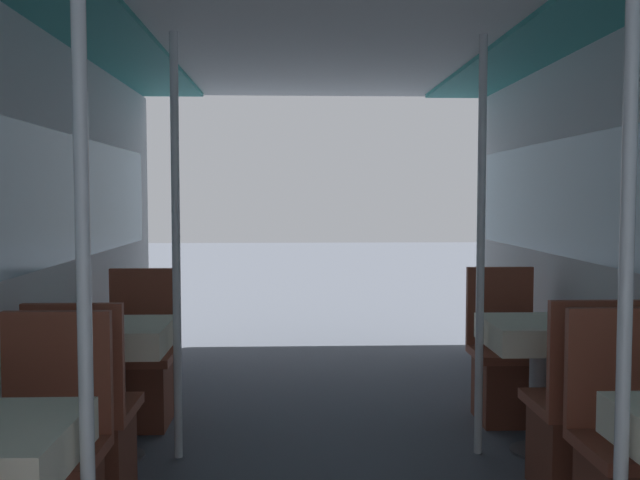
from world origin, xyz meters
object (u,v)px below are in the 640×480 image
dining_table_left_1 (116,344)px  support_pole_right_0 (626,287)px  support_pole_left_0 (84,290)px  chair_left_near_1 (87,441)px  chair_left_far_1 (140,378)px  support_pole_right_1 (481,247)px  support_pole_left_1 (176,248)px  chair_right_near_1 (579,435)px  chair_right_far_1 (506,374)px  dining_table_right_1 (538,341)px

dining_table_left_1 → support_pole_right_0: bearing=-40.5°
support_pole_left_0 → chair_left_near_1: 1.42m
chair_left_far_1 → support_pole_right_1: 2.18m
support_pole_left_0 → support_pole_right_0: same height
support_pole_left_1 → chair_right_near_1: bearing=-16.1°
chair_left_near_1 → support_pole_right_1: 2.18m
chair_left_far_1 → chair_right_near_1: size_ratio=1.00×
dining_table_left_1 → support_pole_left_1: support_pole_left_1 is taller
dining_table_left_1 → chair_left_far_1: bearing=90.0°
support_pole_left_0 → chair_left_far_1: bearing=98.3°
support_pole_left_1 → support_pole_right_1: size_ratio=1.00×
chair_right_far_1 → support_pole_right_0: bearing=81.7°
chair_left_far_1 → dining_table_right_1: size_ratio=1.30×
dining_table_left_1 → chair_right_near_1: bearing=-13.9°
support_pole_left_0 → chair_right_near_1: size_ratio=2.38×
chair_left_far_1 → support_pole_right_0: bearing=131.2°
dining_table_right_1 → support_pole_right_1: 0.60m
support_pole_left_0 → dining_table_right_1: size_ratio=3.10×
chair_left_far_1 → chair_right_far_1: size_ratio=1.00×
dining_table_right_1 → support_pole_left_1: bearing=180.0°
support_pole_left_1 → support_pole_left_0: bearing=-90.0°
support_pole_left_1 → chair_right_near_1: size_ratio=2.38×
dining_table_left_1 → support_pole_right_1: size_ratio=0.32×
chair_left_near_1 → support_pole_right_1: size_ratio=0.42×
support_pole_right_0 → chair_right_near_1: 1.42m
dining_table_right_1 → chair_right_far_1: size_ratio=0.77×
chair_left_far_1 → support_pole_left_1: 1.05m
support_pole_right_1 → dining_table_left_1: bearing=180.0°
chair_right_near_1 → support_pole_right_1: (-0.32, 0.56, 0.83)m
chair_left_near_1 → chair_right_near_1: (2.26, 0.00, 0.00)m
support_pole_left_1 → chair_right_far_1: bearing=16.1°
dining_table_left_1 → dining_table_right_1: 2.26m
chair_left_near_1 → chair_right_far_1: same height
support_pole_left_1 → dining_table_right_1: size_ratio=3.10×
chair_left_near_1 → chair_right_far_1: size_ratio=1.00×
support_pole_left_0 → support_pole_left_1: bearing=90.0°
chair_left_near_1 → chair_right_far_1: 2.52m
support_pole_left_0 → chair_left_far_1: (-0.32, 2.22, -0.83)m
dining_table_right_1 → chair_right_far_1: bearing=90.0°
chair_right_near_1 → chair_right_far_1: same height
support_pole_left_0 → dining_table_left_1: support_pole_left_0 is taller
support_pole_right_0 → chair_right_far_1: support_pole_right_0 is taller
support_pole_left_1 → chair_right_near_1: (1.94, -0.56, -0.83)m
chair_left_far_1 → support_pole_right_1: size_ratio=0.42×
chair_left_far_1 → support_pole_right_1: bearing=163.9°
chair_left_near_1 → support_pole_left_1: 1.05m
support_pole_left_0 → dining_table_left_1: (-0.32, 1.66, -0.51)m
chair_left_near_1 → support_pole_right_1: (1.94, 0.56, 0.83)m
dining_table_left_1 → chair_right_far_1: chair_right_far_1 is taller
dining_table_left_1 → support_pole_left_1: (0.32, 0.00, 0.51)m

